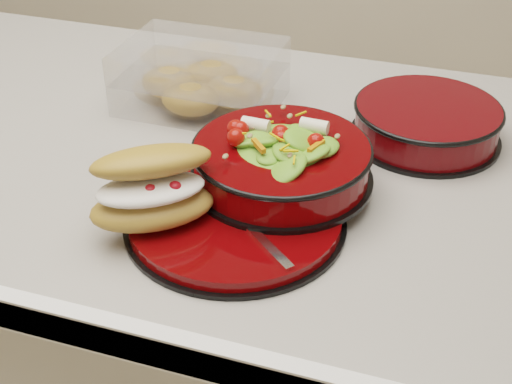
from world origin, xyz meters
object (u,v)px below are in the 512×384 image
(island_counter, at_px, (203,357))
(croissant, at_px, (153,188))
(pastry_box, at_px, (201,79))
(fork, at_px, (251,229))
(dinner_plate, at_px, (236,219))
(extra_bowl, at_px, (427,121))
(salad_bowl, at_px, (281,155))

(island_counter, xyz_separation_m, croissant, (0.04, -0.21, 0.51))
(island_counter, height_order, croissant, croissant)
(island_counter, bearing_deg, pastry_box, 103.60)
(fork, bearing_deg, dinner_plate, 86.82)
(fork, xyz_separation_m, pastry_box, (-0.19, 0.31, 0.02))
(extra_bowl, bearing_deg, dinner_plate, -124.06)
(island_counter, height_order, pastry_box, pastry_box)
(island_counter, relative_size, salad_bowl, 5.27)
(extra_bowl, bearing_deg, salad_bowl, -129.04)
(pastry_box, bearing_deg, croissant, -76.97)
(salad_bowl, bearing_deg, island_counter, 153.62)
(salad_bowl, bearing_deg, croissant, -132.90)
(island_counter, bearing_deg, fork, -50.84)
(dinner_plate, distance_m, salad_bowl, 0.10)
(dinner_plate, height_order, pastry_box, pastry_box)
(island_counter, distance_m, salad_bowl, 0.53)
(dinner_plate, xyz_separation_m, extra_bowl, (0.19, 0.28, 0.02))
(fork, relative_size, extra_bowl, 0.58)
(croissant, bearing_deg, extra_bowl, 15.85)
(croissant, relative_size, extra_bowl, 0.76)
(extra_bowl, bearing_deg, island_counter, -159.74)
(croissant, bearing_deg, fork, -27.59)
(island_counter, relative_size, extra_bowl, 5.71)
(island_counter, bearing_deg, extra_bowl, 20.26)
(croissant, relative_size, pastry_box, 0.69)
(dinner_plate, height_order, fork, fork)
(island_counter, bearing_deg, dinner_plate, -52.20)
(extra_bowl, bearing_deg, fork, -117.47)
(island_counter, bearing_deg, croissant, -78.38)
(dinner_plate, relative_size, pastry_box, 1.13)
(island_counter, relative_size, fork, 9.89)
(dinner_plate, height_order, salad_bowl, salad_bowl)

